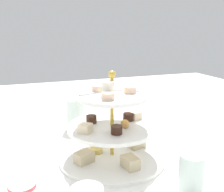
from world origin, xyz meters
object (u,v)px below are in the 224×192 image
Objects in this scene: water_glass_tall_right at (75,114)px; butter_knife_left at (179,131)px; tiered_serving_stand at (112,134)px; water_glass_mid_back at (191,173)px.

water_glass_tall_right is 0.67× the size of butter_knife_left.
water_glass_tall_right is (0.05, -0.27, -0.02)m from tiered_serving_stand.
water_glass_mid_back is (-0.16, 0.49, -0.01)m from water_glass_tall_right.
water_glass_tall_right is 0.51m from water_glass_mid_back.
tiered_serving_stand is at bearing 100.06° from water_glass_tall_right.
butter_knife_left is 0.38m from water_glass_mid_back.
water_glass_tall_right is 0.39m from butter_knife_left.
tiered_serving_stand is 2.69× the size of water_glass_tall_right.
water_glass_tall_right reaches higher than butter_knife_left.
water_glass_tall_right is 1.24× the size of water_glass_mid_back.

